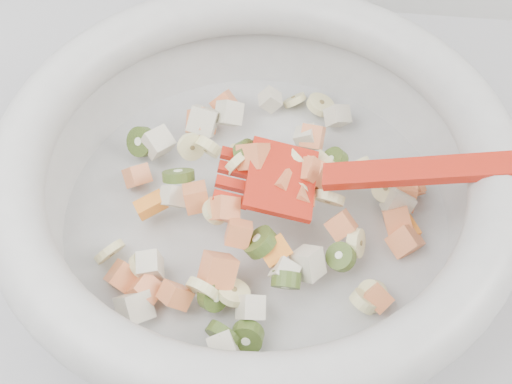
# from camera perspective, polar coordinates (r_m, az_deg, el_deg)

# --- Properties ---
(counter) EXTENTS (2.00, 0.60, 0.90)m
(counter) POSITION_cam_1_polar(r_m,az_deg,el_deg) (1.06, -7.35, -14.73)
(counter) COLOR #9F9FA4
(counter) RESTS_ON ground
(mixing_bowl) EXTENTS (0.47, 0.42, 0.13)m
(mixing_bowl) POSITION_cam_1_polar(r_m,az_deg,el_deg) (0.58, 0.05, 0.87)
(mixing_bowl) COLOR beige
(mixing_bowl) RESTS_ON counter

